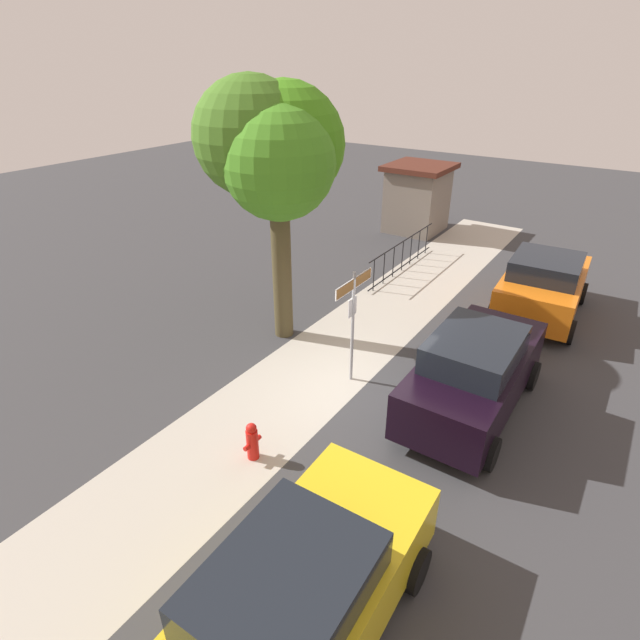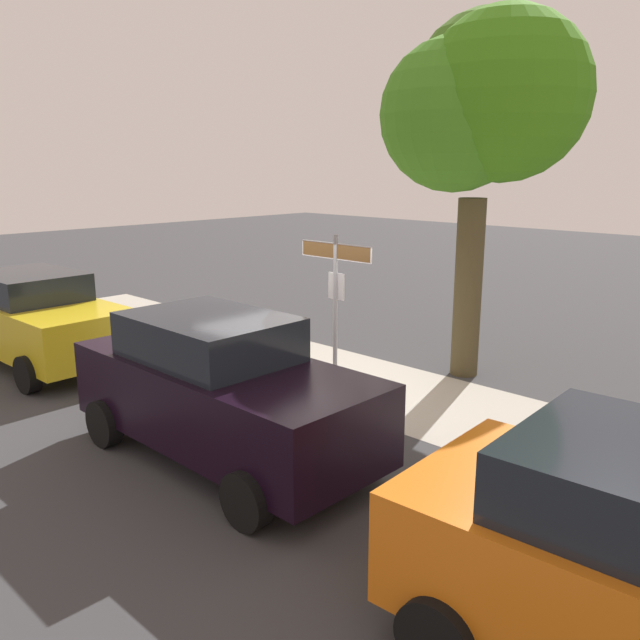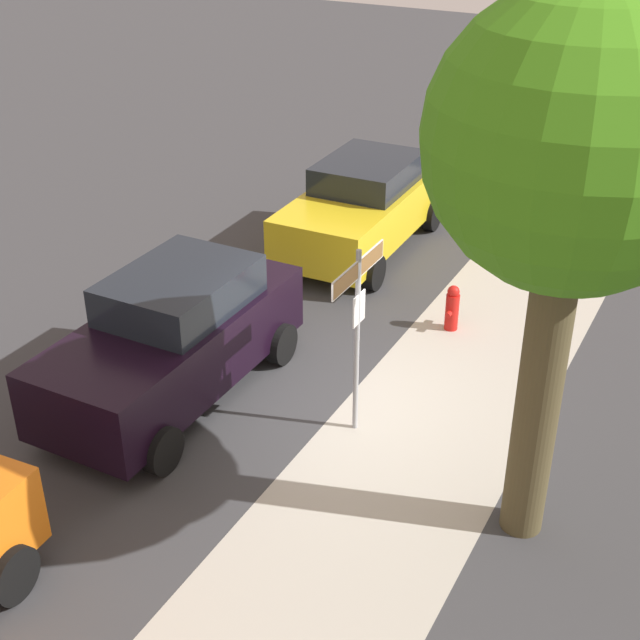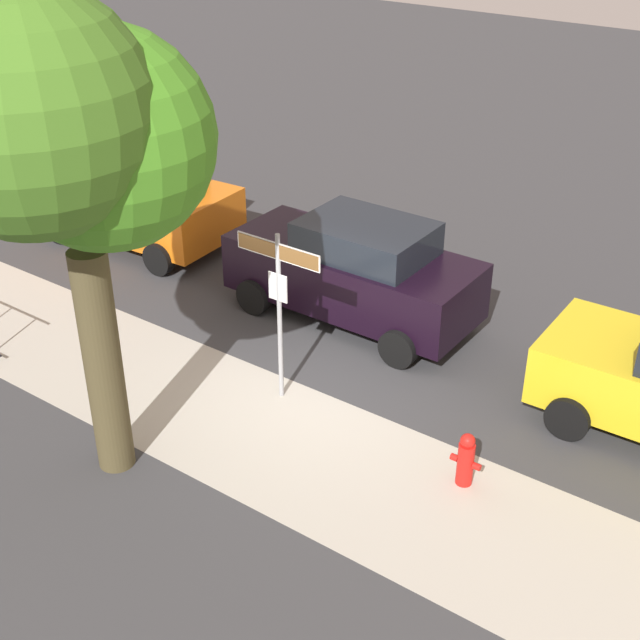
{
  "view_description": "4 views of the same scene",
  "coord_description": "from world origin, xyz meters",
  "px_view_note": "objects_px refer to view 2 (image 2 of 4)",
  "views": [
    {
      "loc": [
        -7.93,
        -4.31,
        6.6
      ],
      "look_at": [
        0.11,
        1.1,
        1.43
      ],
      "focal_mm": 28.04,
      "sensor_mm": 36.0,
      "label": 1
    },
    {
      "loc": [
        7.04,
        -6.94,
        3.68
      ],
      "look_at": [
        0.54,
        -0.16,
        1.44
      ],
      "focal_mm": 36.4,
      "sensor_mm": 36.0,
      "label": 2
    },
    {
      "loc": [
        9.19,
        4.54,
        7.13
      ],
      "look_at": [
        0.31,
        -0.15,
        1.52
      ],
      "focal_mm": 49.39,
      "sensor_mm": 36.0,
      "label": 3
    },
    {
      "loc": [
        -6.42,
        8.81,
        7.44
      ],
      "look_at": [
        0.03,
        -0.18,
        1.14
      ],
      "focal_mm": 48.38,
      "sensor_mm": 36.0,
      "label": 4
    }
  ],
  "objects_px": {
    "fire_hydrant": "(223,338)",
    "shade_tree": "(484,101)",
    "car_yellow": "(37,318)",
    "street_sign": "(336,284)",
    "car_black": "(221,389)"
  },
  "relations": [
    {
      "from": "street_sign",
      "to": "car_black",
      "type": "bearing_deg",
      "value": -80.57
    },
    {
      "from": "shade_tree",
      "to": "car_yellow",
      "type": "height_order",
      "value": "shade_tree"
    },
    {
      "from": "car_yellow",
      "to": "fire_hydrant",
      "type": "bearing_deg",
      "value": 48.92
    },
    {
      "from": "street_sign",
      "to": "fire_hydrant",
      "type": "xyz_separation_m",
      "value": [
        -3.18,
        0.2,
        -1.5
      ]
    },
    {
      "from": "shade_tree",
      "to": "car_black",
      "type": "bearing_deg",
      "value": -94.47
    },
    {
      "from": "street_sign",
      "to": "car_yellow",
      "type": "xyz_separation_m",
      "value": [
        -5.39,
        -2.46,
        -1.01
      ]
    },
    {
      "from": "car_yellow",
      "to": "fire_hydrant",
      "type": "relative_size",
      "value": 5.63
    },
    {
      "from": "car_black",
      "to": "fire_hydrant",
      "type": "relative_size",
      "value": 5.6
    },
    {
      "from": "fire_hydrant",
      "to": "car_yellow",
      "type": "bearing_deg",
      "value": -129.78
    },
    {
      "from": "street_sign",
      "to": "car_yellow",
      "type": "bearing_deg",
      "value": -155.47
    },
    {
      "from": "street_sign",
      "to": "fire_hydrant",
      "type": "height_order",
      "value": "street_sign"
    },
    {
      "from": "shade_tree",
      "to": "car_yellow",
      "type": "distance_m",
      "value": 8.96
    },
    {
      "from": "street_sign",
      "to": "car_black",
      "type": "distance_m",
      "value": 2.81
    },
    {
      "from": "fire_hydrant",
      "to": "shade_tree",
      "type": "bearing_deg",
      "value": 31.99
    },
    {
      "from": "car_yellow",
      "to": "car_black",
      "type": "height_order",
      "value": "car_black"
    }
  ]
}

